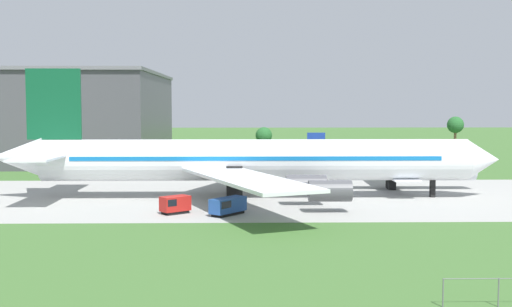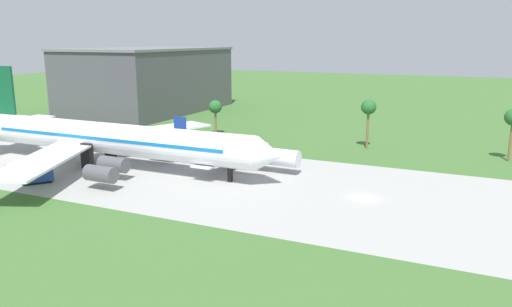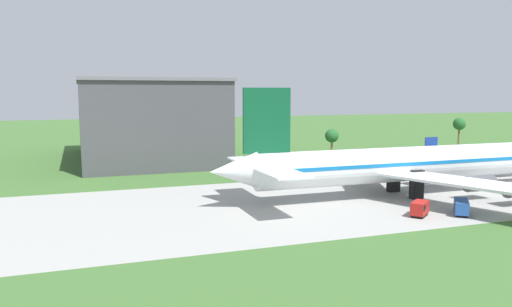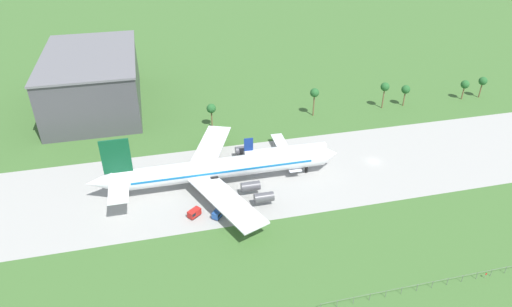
# 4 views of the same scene
# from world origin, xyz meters

# --- Properties ---
(jet_airliner) EXTENTS (78.80, 61.86, 19.94)m
(jet_airliner) POSITION_xyz_m (-53.67, -0.83, 5.84)
(jet_airliner) COLOR white
(jet_airliner) RESTS_ON ground_plane
(regional_aircraft) EXTENTS (28.69, 25.79, 9.69)m
(regional_aircraft) POSITION_xyz_m (-29.15, 8.82, 3.19)
(regional_aircraft) COLOR silver
(regional_aircraft) RESTS_ON ground_plane
(baggage_tug) EXTENTS (4.24, 3.92, 2.35)m
(baggage_tug) POSITION_xyz_m (-63.43, -15.35, 1.27)
(baggage_tug) COLOR black
(baggage_tug) RESTS_ON ground_plane
(catering_van) EXTENTS (4.98, 5.54, 2.30)m
(catering_van) POSITION_xyz_m (-56.43, -16.55, 1.24)
(catering_van) COLOR black
(catering_van) RESTS_ON ground_plane
(terminal_building) EXTENTS (36.72, 61.20, 22.69)m
(terminal_building) POSITION_xyz_m (-94.41, 69.21, 11.36)
(terminal_building) COLOR #47474C
(terminal_building) RESTS_ON ground_plane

